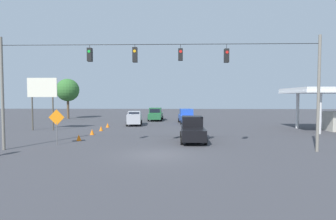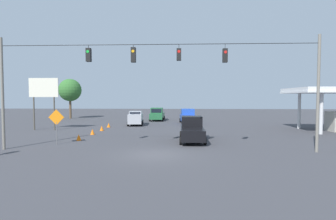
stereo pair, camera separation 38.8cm
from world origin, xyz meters
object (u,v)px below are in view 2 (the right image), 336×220
Objects in this scene: overhead_signal_span at (156,77)px; work_zone_sign at (56,120)px; sedan_silver_withflow_far at (136,118)px; pickup_truck_blue_oncoming_deep at (188,117)px; traffic_cone_second at (92,132)px; traffic_cone_nearest at (79,137)px; tree_horizon_left at (70,90)px; roadside_billboard at (44,92)px; pickup_truck_green_withflow_deep at (157,115)px; pickup_truck_black_crossing_near at (192,130)px; traffic_cone_third at (102,128)px; traffic_cone_fourth at (109,125)px.

overhead_signal_span is 7.94× the size of work_zone_sign.
sedan_silver_withflow_far is 0.80× the size of pickup_truck_blue_oncoming_deep.
traffic_cone_second is at bearing -99.81° from work_zone_sign.
tree_horizon_left is (10.81, -23.78, 4.82)m from traffic_cone_nearest.
sedan_silver_withflow_far is 1.57× the size of work_zone_sign.
tree_horizon_left is (3.97, -16.66, 0.70)m from roadside_billboard.
tree_horizon_left is (13.66, -10.79, 4.11)m from sedan_silver_withflow_far.
roadside_billboard is at bearing -38.68° from overhead_signal_span.
pickup_truck_green_withflow_deep is 1.92× the size of work_zone_sign.
tree_horizon_left is (16.00, -3.26, 4.12)m from pickup_truck_green_withflow_deep.
pickup_truck_blue_oncoming_deep is 15.72m from traffic_cone_second.
sedan_silver_withflow_far is 7.76m from pickup_truck_blue_oncoming_deep.
overhead_signal_span reaches higher than work_zone_sign.
pickup_truck_blue_oncoming_deep is at bearing -130.26° from traffic_cone_second.
work_zone_sign is 0.40× the size of tree_horizon_left.
pickup_truck_green_withflow_deep is (4.77, -20.25, 0.00)m from pickup_truck_black_crossing_near.
pickup_truck_black_crossing_near is 9.72× the size of traffic_cone_nearest.
work_zone_sign is (1.04, 8.79, 1.71)m from traffic_cone_third.
overhead_signal_span is 6.70m from pickup_truck_black_crossing_near.
roadside_billboard reaches higher than traffic_cone_fourth.
tree_horizon_left reaches higher than traffic_cone_nearest.
overhead_signal_span is 3.73× the size of roadside_billboard.
pickup_truck_green_withflow_deep is 9.68× the size of traffic_cone_third.
pickup_truck_blue_oncoming_deep reaches higher than traffic_cone_second.
pickup_truck_black_crossing_near is (-2.78, -4.38, -4.24)m from overhead_signal_span.
pickup_truck_blue_oncoming_deep is at bearing -98.44° from overhead_signal_span.
overhead_signal_span is at bearing 117.02° from traffic_cone_fourth.
pickup_truck_green_withflow_deep reaches higher than traffic_cone_third.
work_zone_sign is (10.98, 2.29, 1.01)m from pickup_truck_black_crossing_near.
tree_horizon_left is (20.77, -23.51, 4.12)m from pickup_truck_black_crossing_near.
pickup_truck_black_crossing_near reaches higher than traffic_cone_third.
pickup_truck_blue_oncoming_deep is 18.70m from traffic_cone_nearest.
overhead_signal_span is at bearing 123.36° from traffic_cone_third.
pickup_truck_black_crossing_near reaches higher than traffic_cone_fourth.
pickup_truck_blue_oncoming_deep is 9.96× the size of traffic_cone_nearest.
traffic_cone_second is 0.08× the size of tree_horizon_left.
overhead_signal_span is at bearing 141.32° from roadside_billboard.
sedan_silver_withflow_far is 0.74× the size of roadside_billboard.
traffic_cone_nearest is (2.86, 13.00, -0.71)m from sedan_silver_withflow_far.
tree_horizon_left is at bearing -61.74° from traffic_cone_second.
traffic_cone_second is at bearing 153.44° from roadside_billboard.
overhead_signal_span is 9.06m from work_zone_sign.
roadside_billboard is (6.82, -3.41, 4.12)m from traffic_cone_second.
traffic_cone_fourth is (10.25, 5.47, -0.70)m from pickup_truck_blue_oncoming_deep.
pickup_truck_black_crossing_near reaches higher than traffic_cone_second.
traffic_cone_fourth is at bearing 42.82° from sedan_silver_withflow_far.
pickup_truck_blue_oncoming_deep is at bearing 135.66° from pickup_truck_green_withflow_deep.
pickup_truck_black_crossing_near is 11.26m from work_zone_sign.
tree_horizon_left reaches higher than work_zone_sign.
traffic_cone_second is 1.00× the size of traffic_cone_fourth.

